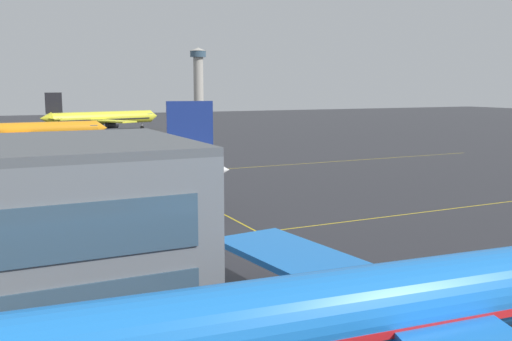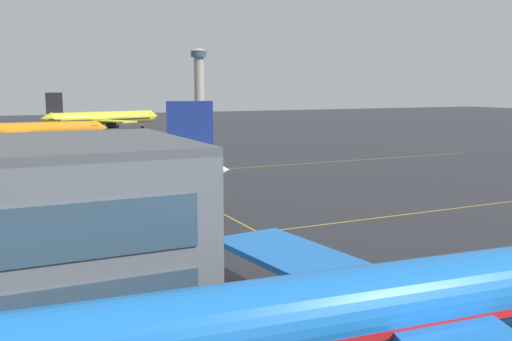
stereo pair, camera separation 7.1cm
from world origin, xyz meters
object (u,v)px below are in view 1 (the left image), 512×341
at_px(airliner_far_right_stand, 102,118).
at_px(airliner_front_gate, 385,306).
at_px(airliner_second_row, 43,183).
at_px(control_tower, 198,75).
at_px(airliner_far_left_stand, 25,131).
at_px(airliner_third_row, 59,147).

bearing_deg(airliner_far_right_stand, airliner_front_gate, -96.21).
bearing_deg(airliner_second_row, control_tower, 66.28).
bearing_deg(airliner_far_left_stand, airliner_far_right_stand, 59.33).
xyz_separation_m(airliner_front_gate, control_tower, (87.61, 265.92, 16.27)).
bearing_deg(airliner_far_right_stand, airliner_second_row, -103.18).
bearing_deg(airliner_far_left_stand, airliner_front_gate, -86.40).
distance_m(airliner_third_row, airliner_far_left_stand, 36.92).
relative_size(airliner_front_gate, control_tower, 1.10).
height_order(airliner_second_row, airliner_far_right_stand, airliner_second_row).
height_order(airliner_front_gate, control_tower, control_tower).
bearing_deg(airliner_second_row, airliner_third_row, 81.49).
distance_m(airliner_second_row, airliner_far_right_stand, 126.96).
height_order(airliner_second_row, control_tower, control_tower).
bearing_deg(airliner_third_row, airliner_second_row, -98.51).
bearing_deg(airliner_far_right_stand, control_tower, 55.37).
distance_m(airliner_front_gate, control_tower, 280.45).
xyz_separation_m(airliner_front_gate, airliner_far_left_stand, (-7.67, 121.86, -0.06)).
distance_m(airliner_second_row, control_tower, 245.69).
bearing_deg(airliner_far_right_stand, airliner_third_row, -105.67).
xyz_separation_m(airliner_second_row, airliner_third_row, (6.52, 43.63, -0.74)).
distance_m(airliner_far_right_stand, control_tower, 123.61).
bearing_deg(airliner_third_row, airliner_front_gate, -86.99).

